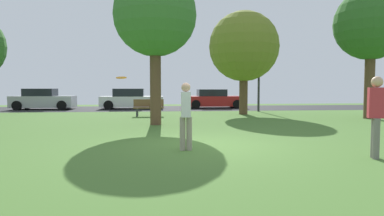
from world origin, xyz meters
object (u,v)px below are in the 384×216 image
at_px(person_walking, 186,113).
at_px(parked_car_silver, 43,100).
at_px(frisbee_disc, 121,78).
at_px(parked_car_white, 131,100).
at_px(street_lamp_post, 259,76).
at_px(maple_tree_far, 155,16).
at_px(parked_car_red, 214,99).
at_px(person_thrower, 376,113).
at_px(maple_tree_near, 244,47).
at_px(birch_tree_lone, 371,25).
at_px(park_bench, 149,108).

height_order(person_walking, parked_car_silver, person_walking).
distance_m(frisbee_disc, parked_car_white, 15.74).
distance_m(person_walking, street_lamp_post, 14.15).
relative_size(maple_tree_far, parked_car_red, 1.43).
height_order(person_thrower, person_walking, person_thrower).
bearing_deg(person_thrower, parked_car_silver, -33.18).
bearing_deg(frisbee_disc, maple_tree_near, 59.37).
bearing_deg(frisbee_disc, parked_car_silver, 114.14).
xyz_separation_m(birch_tree_lone, parked_car_white, (-12.18, 9.05, -3.91)).
bearing_deg(person_walking, maple_tree_near, -19.80).
xyz_separation_m(maple_tree_far, frisbee_disc, (-0.87, -4.95, -2.64)).
bearing_deg(parked_car_white, parked_car_red, 3.37).
bearing_deg(street_lamp_post, maple_tree_near, -125.73).
bearing_deg(person_walking, maple_tree_far, 9.04).
relative_size(birch_tree_lone, person_thrower, 3.62).
xyz_separation_m(birch_tree_lone, frisbee_disc, (-11.29, -6.62, -2.79)).
bearing_deg(street_lamp_post, birch_tree_lone, -54.10).
distance_m(park_bench, street_lamp_post, 7.69).
bearing_deg(parked_car_white, park_bench, -78.09).
distance_m(person_walking, parked_car_silver, 18.47).
relative_size(parked_car_red, street_lamp_post, 0.96).
bearing_deg(street_lamp_post, person_thrower, -97.24).
height_order(maple_tree_far, parked_car_red, maple_tree_far).
xyz_separation_m(maple_tree_near, street_lamp_post, (1.55, 2.16, -1.58)).
bearing_deg(maple_tree_far, park_bench, 95.23).
xyz_separation_m(person_thrower, frisbee_disc, (-5.58, 2.20, 0.80)).
relative_size(maple_tree_far, person_thrower, 3.49).
height_order(maple_tree_far, person_thrower, maple_tree_far).
xyz_separation_m(frisbee_disc, parked_car_silver, (-6.96, 15.53, -1.11)).
height_order(parked_car_white, park_bench, parked_car_white).
xyz_separation_m(person_walking, frisbee_disc, (-1.61, 0.84, 0.88)).
height_order(birch_tree_lone, frisbee_disc, birch_tree_lone).
relative_size(maple_tree_near, person_walking, 3.55).
bearing_deg(parked_car_white, frisbee_disc, -86.74).
relative_size(birch_tree_lone, maple_tree_near, 1.09).
bearing_deg(park_bench, person_thrower, 114.20).
height_order(person_walking, parked_car_red, person_walking).
bearing_deg(park_bench, maple_tree_far, 95.23).
distance_m(birch_tree_lone, parked_car_white, 15.67).
bearing_deg(person_thrower, park_bench, -44.25).
distance_m(parked_car_white, parked_car_red, 6.09).
bearing_deg(birch_tree_lone, maple_tree_far, -170.92).
xyz_separation_m(birch_tree_lone, parked_car_silver, (-18.25, 8.91, -3.91)).
bearing_deg(parked_car_red, birch_tree_lone, -57.03).
relative_size(birch_tree_lone, parked_car_white, 1.45).
bearing_deg(parked_car_silver, park_bench, -40.69).
height_order(parked_car_silver, parked_car_white, parked_car_silver).
height_order(person_thrower, street_lamp_post, street_lamp_post).
distance_m(parked_car_silver, parked_car_red, 12.16).
bearing_deg(park_bench, maple_tree_near, -172.22).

